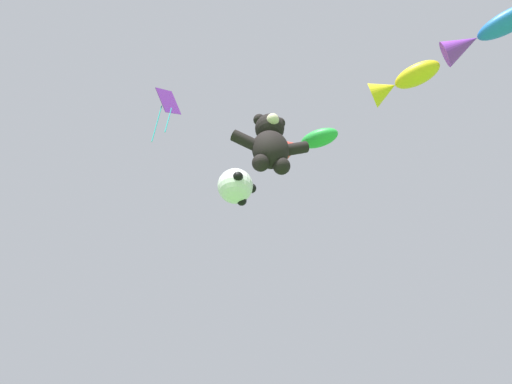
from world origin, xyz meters
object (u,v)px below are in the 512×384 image
object	(u,v)px
teddy_bear_kite	(270,142)
fish_kite_cobalt	(484,34)
fish_kite_goldfin	(400,83)
soccer_ball_kite	(236,186)
fish_kite_emerald	(305,143)
diamond_kite	(168,104)

from	to	relation	value
teddy_bear_kite	fish_kite_cobalt	bearing A→B (deg)	-31.13
fish_kite_goldfin	fish_kite_cobalt	world-z (taller)	fish_kite_cobalt
soccer_ball_kite	fish_kite_emerald	size ratio (longest dim) A/B	0.50
teddy_bear_kite	fish_kite_goldfin	bearing A→B (deg)	-23.02
fish_kite_emerald	fish_kite_goldfin	world-z (taller)	fish_kite_goldfin
fish_kite_emerald	fish_kite_cobalt	xyz separation A→B (m)	(3.83, -3.63, 1.07)
teddy_bear_kite	diamond_kite	distance (m)	4.45
teddy_bear_kite	soccer_ball_kite	size ratio (longest dim) A/B	2.42
soccer_ball_kite	fish_kite_emerald	world-z (taller)	fish_kite_emerald
fish_kite_emerald	fish_kite_cobalt	distance (m)	5.38
fish_kite_cobalt	fish_kite_goldfin	bearing A→B (deg)	135.33
soccer_ball_kite	diamond_kite	world-z (taller)	diamond_kite
soccer_ball_kite	diamond_kite	xyz separation A→B (m)	(-2.27, 1.38, 4.60)
diamond_kite	teddy_bear_kite	bearing A→B (deg)	-23.78
fish_kite_goldfin	diamond_kite	bearing A→B (deg)	156.62
soccer_ball_kite	teddy_bear_kite	bearing A→B (deg)	-0.02
teddy_bear_kite	soccer_ball_kite	bearing A→B (deg)	179.98
fish_kite_goldfin	teddy_bear_kite	bearing A→B (deg)	156.98
teddy_bear_kite	fish_kite_emerald	xyz separation A→B (m)	(1.24, 0.57, 0.95)
fish_kite_goldfin	fish_kite_cobalt	xyz separation A→B (m)	(1.61, -1.59, 0.29)
fish_kite_goldfin	diamond_kite	size ratio (longest dim) A/B	0.69
fish_kite_cobalt	soccer_ball_kite	bearing A→B (deg)	152.67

